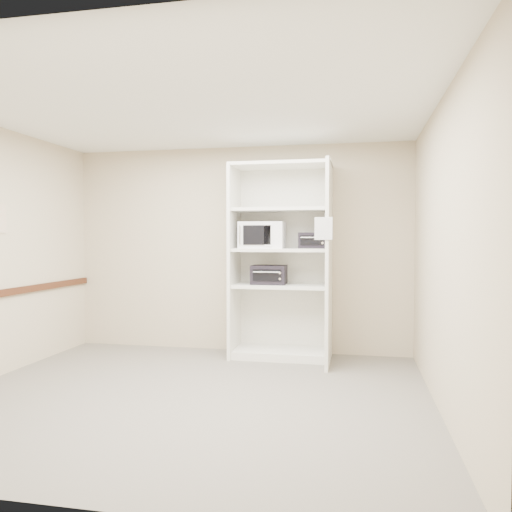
% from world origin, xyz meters
% --- Properties ---
extents(floor, '(4.50, 4.00, 0.01)m').
position_xyz_m(floor, '(0.00, 0.00, 0.00)').
color(floor, '#5E5A4F').
rests_on(floor, ground).
extents(ceiling, '(4.50, 4.00, 0.01)m').
position_xyz_m(ceiling, '(0.00, 0.00, 2.70)').
color(ceiling, white).
extents(wall_back, '(4.50, 0.02, 2.70)m').
position_xyz_m(wall_back, '(0.00, 2.00, 1.35)').
color(wall_back, '#C4AD93').
rests_on(wall_back, ground).
extents(wall_front, '(4.50, 0.02, 2.70)m').
position_xyz_m(wall_front, '(0.00, -2.00, 1.35)').
color(wall_front, '#C4AD93').
rests_on(wall_front, ground).
extents(wall_right, '(0.02, 4.00, 2.70)m').
position_xyz_m(wall_right, '(2.25, 0.00, 1.35)').
color(wall_right, '#C4AD93').
rests_on(wall_right, ground).
extents(shelving_unit, '(1.24, 0.92, 2.42)m').
position_xyz_m(shelving_unit, '(0.67, 1.70, 1.13)').
color(shelving_unit, white).
rests_on(shelving_unit, floor).
extents(microwave, '(0.56, 0.43, 0.33)m').
position_xyz_m(microwave, '(0.38, 1.69, 1.53)').
color(microwave, white).
rests_on(microwave, shelving_unit).
extents(toaster_oven_upper, '(0.35, 0.27, 0.20)m').
position_xyz_m(toaster_oven_upper, '(1.01, 1.74, 1.47)').
color(toaster_oven_upper, black).
rests_on(toaster_oven_upper, shelving_unit).
extents(toaster_oven_lower, '(0.43, 0.33, 0.24)m').
position_xyz_m(toaster_oven_lower, '(0.47, 1.69, 1.04)').
color(toaster_oven_lower, black).
rests_on(toaster_oven_lower, shelving_unit).
extents(paper_sign, '(0.19, 0.02, 0.24)m').
position_xyz_m(paper_sign, '(1.18, 1.07, 1.60)').
color(paper_sign, white).
rests_on(paper_sign, shelving_unit).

